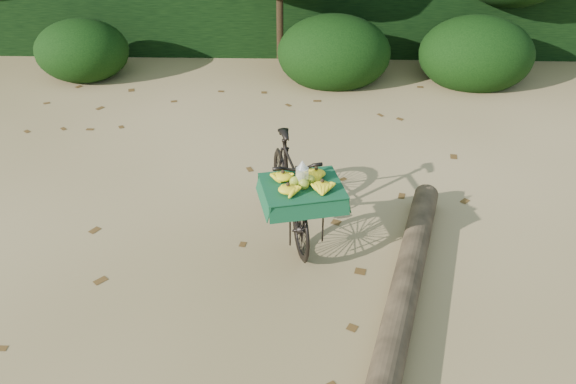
{
  "coord_description": "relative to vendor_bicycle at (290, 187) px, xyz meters",
  "views": [
    {
      "loc": [
        0.98,
        -6.17,
        4.08
      ],
      "look_at": [
        0.83,
        -0.8,
        0.75
      ],
      "focal_mm": 38.0,
      "sensor_mm": 36.0,
      "label": 1
    }
  ],
  "objects": [
    {
      "name": "hedge_backdrop",
      "position": [
        -0.85,
        6.69,
        0.33
      ],
      "size": [
        26.0,
        1.8,
        1.8
      ],
      "primitive_type": "cube",
      "color": "black",
      "rests_on": "ground"
    },
    {
      "name": "fallen_log",
      "position": [
        1.11,
        -1.34,
        -0.42
      ],
      "size": [
        1.36,
        3.9,
        0.29
      ],
      "primitive_type": "cylinder",
      "rotation": [
        1.57,
        0.0,
        -0.28
      ],
      "color": "brown",
      "rests_on": "ground"
    },
    {
      "name": "bush_clumps",
      "position": [
        -0.35,
        4.69,
        -0.12
      ],
      "size": [
        8.8,
        1.7,
        0.9
      ],
      "primitive_type": null,
      "color": "black",
      "rests_on": "ground"
    },
    {
      "name": "leaf_litter",
      "position": [
        -0.85,
        1.04,
        -0.56
      ],
      "size": [
        7.0,
        7.3,
        0.01
      ],
      "primitive_type": null,
      "color": "#533616",
      "rests_on": "ground"
    },
    {
      "name": "ground",
      "position": [
        -0.85,
        0.39,
        -0.57
      ],
      "size": [
        80.0,
        80.0,
        0.0
      ],
      "primitive_type": "plane",
      "color": "tan",
      "rests_on": "ground"
    },
    {
      "name": "vendor_bicycle",
      "position": [
        0.0,
        0.0,
        0.0
      ],
      "size": [
        1.07,
        1.95,
        1.12
      ],
      "rotation": [
        0.0,
        0.0,
        0.23
      ],
      "color": "black",
      "rests_on": "ground"
    }
  ]
}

